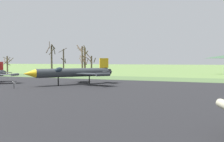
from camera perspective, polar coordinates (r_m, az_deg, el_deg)
The scene contains 10 objects.
asphalt_apron at distance 23.29m, azimuth -2.83°, elevation -7.72°, with size 109.62×51.90×0.05m, color black.
grass_verge_strip at distance 53.91m, azimuth 10.85°, elevation -1.97°, with size 169.62×12.00×0.06m, color #4D683C.
jet_fighter_rear_center at distance 40.29m, azimuth -9.89°, elevation -0.34°, with size 13.23×13.92×4.75m.
info_placard_rear_center at distance 36.97m, azimuth -23.49°, elevation -3.12°, with size 0.49×0.34×1.11m.
bare_tree_far_left at distance 78.85m, azimuth -24.88°, elevation 1.64°, with size 3.30×3.37×5.83m.
bare_tree_left_of_center at distance 71.38m, azimuth -15.01°, elevation 3.24°, with size 2.85×2.80×10.24m.
bare_tree_center at distance 70.04m, azimuth -12.12°, elevation 2.39°, with size 2.90×2.92×8.34m.
bare_tree_right_of_center at distance 67.94m, azimuth -6.98°, elevation 2.72°, with size 2.39×3.08×8.77m.
bare_tree_far_right at distance 65.87m, azimuth -7.54°, elevation 3.06°, with size 2.87×2.63×8.93m.
bare_tree_backdrop_extra at distance 67.10m, azimuth -5.34°, elevation 1.87°, with size 3.33×3.36×6.26m.
Camera 1 is at (9.15, -5.45, 4.13)m, focal length 36.26 mm.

